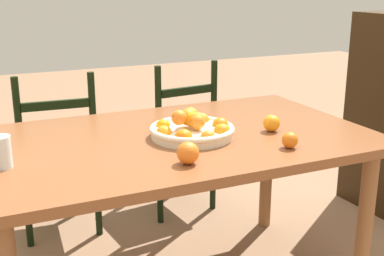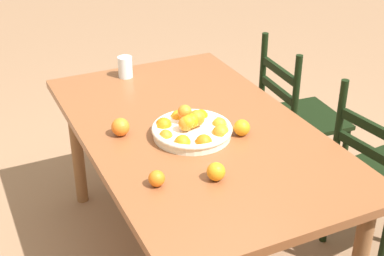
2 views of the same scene
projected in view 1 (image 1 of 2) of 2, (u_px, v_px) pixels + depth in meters
name	position (u px, v px, depth m)	size (l,w,h in m)	color
dining_table	(174.00, 155.00, 2.12)	(1.63, 0.97, 0.74)	brown
chair_near_window	(175.00, 140.00, 3.03)	(0.46, 0.46, 0.92)	black
chair_by_cabinet	(57.00, 157.00, 2.76)	(0.45, 0.45, 0.91)	black
fruit_bowl	(192.00, 129.00, 2.07)	(0.35, 0.35, 0.12)	white
orange_loose_0	(188.00, 153.00, 1.77)	(0.08, 0.08, 0.08)	orange
orange_loose_1	(272.00, 123.00, 2.15)	(0.07, 0.07, 0.07)	orange
orange_loose_2	(190.00, 115.00, 2.27)	(0.07, 0.07, 0.07)	orange
orange_loose_3	(290.00, 140.00, 1.94)	(0.06, 0.06, 0.06)	orange
drinking_glass	(0.00, 152.00, 1.73)	(0.08, 0.08, 0.11)	silver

